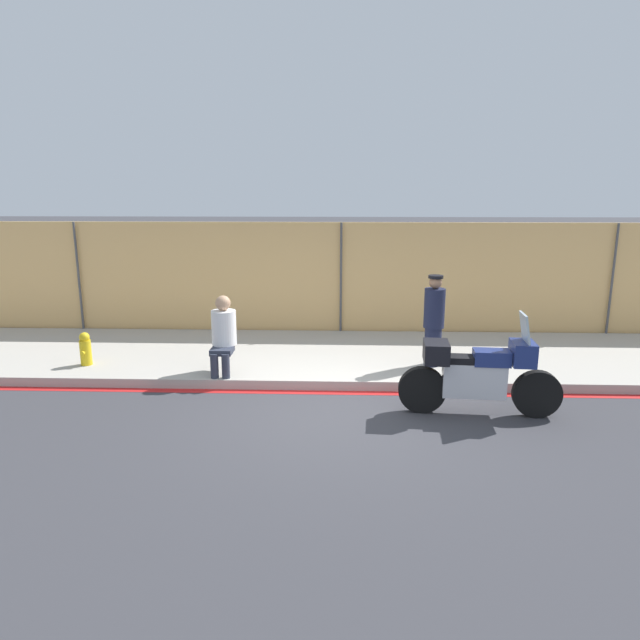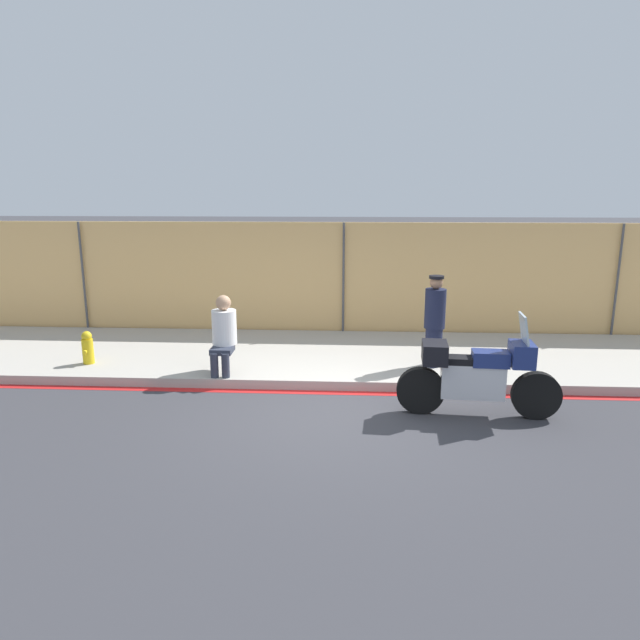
# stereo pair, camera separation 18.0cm
# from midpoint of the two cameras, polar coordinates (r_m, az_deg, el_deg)

# --- Properties ---
(ground_plane) EXTENTS (120.00, 120.00, 0.00)m
(ground_plane) POSITION_cam_midpoint_polar(r_m,az_deg,el_deg) (8.63, 1.36, -9.42)
(ground_plane) COLOR #38383D
(sidewalk) EXTENTS (43.68, 3.47, 0.16)m
(sidewalk) POSITION_cam_midpoint_polar(r_m,az_deg,el_deg) (11.18, 1.56, -3.65)
(sidewalk) COLOR #ADA89E
(sidewalk) RESTS_ON ground_plane
(curb_paint_stripe) EXTENTS (43.68, 0.18, 0.01)m
(curb_paint_stripe) POSITION_cam_midpoint_polar(r_m,az_deg,el_deg) (9.48, 1.44, -7.28)
(curb_paint_stripe) COLOR red
(curb_paint_stripe) RESTS_ON ground_plane
(storefront_fence) EXTENTS (41.49, 0.17, 2.58)m
(storefront_fence) POSITION_cam_midpoint_polar(r_m,az_deg,el_deg) (12.69, 1.68, 3.94)
(storefront_fence) COLOR #E5B26B
(storefront_fence) RESTS_ON ground_plane
(motorcycle) EXTENTS (2.38, 0.60, 1.56)m
(motorcycle) POSITION_cam_midpoint_polar(r_m,az_deg,el_deg) (8.70, 14.95, -5.23)
(motorcycle) COLOR black
(motorcycle) RESTS_ON ground_plane
(officer_standing) EXTENTS (0.37, 0.37, 1.64)m
(officer_standing) POSITION_cam_midpoint_polar(r_m,az_deg,el_deg) (10.34, 10.81, 0.01)
(officer_standing) COLOR #191E38
(officer_standing) RESTS_ON sidewalk
(person_seated_on_curb) EXTENTS (0.43, 0.70, 1.34)m
(person_seated_on_curb) POSITION_cam_midpoint_polar(r_m,az_deg,el_deg) (9.98, -10.18, -1.06)
(person_seated_on_curb) COLOR #2D3342
(person_seated_on_curb) RESTS_ON sidewalk
(fire_hydrant) EXTENTS (0.20, 0.25, 0.61)m
(fire_hydrant) POSITION_cam_midpoint_polar(r_m,az_deg,el_deg) (11.18, -22.85, -2.68)
(fire_hydrant) COLOR gold
(fire_hydrant) RESTS_ON sidewalk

